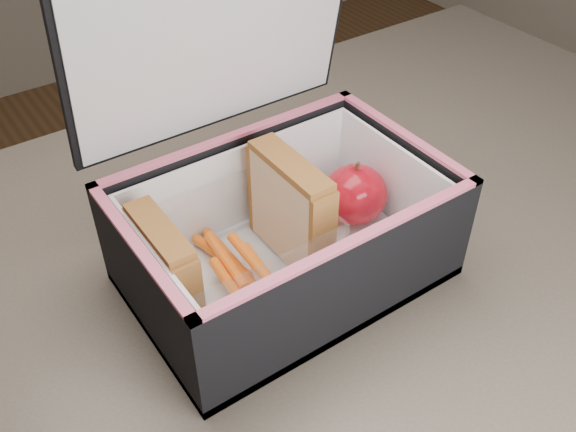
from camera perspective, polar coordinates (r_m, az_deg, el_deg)
name	(u,v)px	position (r m, az deg, el deg)	size (l,w,h in m)	color
kitchen_table	(332,321)	(0.72, 3.89, -9.25)	(1.20, 0.80, 0.75)	brown
lunch_bag	(283,224)	(0.60, -0.46, -0.73)	(0.29, 0.23, 0.29)	black
plastic_tub	(232,253)	(0.59, -5.01, -3.33)	(0.17, 0.12, 0.07)	white
sandwich_left	(165,270)	(0.56, -10.84, -4.72)	(0.02, 0.09, 0.10)	tan
sandwich_right	(290,209)	(0.60, 0.20, 0.60)	(0.03, 0.10, 0.11)	tan
carrot_sticks	(237,265)	(0.60, -4.58, -4.40)	(0.05, 0.14, 0.03)	orange
paper_napkin	(350,223)	(0.67, 5.55, -0.62)	(0.08, 0.08, 0.01)	white
red_apple	(355,194)	(0.66, 5.95, 1.93)	(0.08, 0.08, 0.07)	maroon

